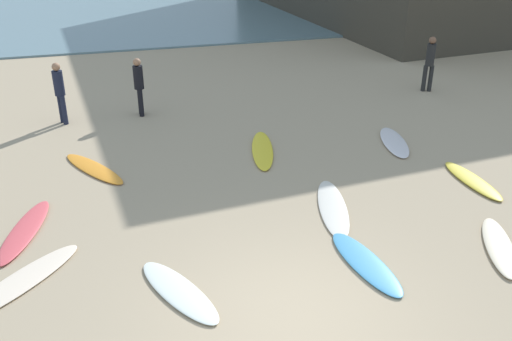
# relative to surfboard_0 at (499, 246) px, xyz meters

# --- Properties ---
(ground_plane) EXTENTS (120.00, 120.00, 0.00)m
(ground_plane) POSITION_rel_surfboard_0_xyz_m (-4.17, -0.72, -0.04)
(ground_plane) COLOR tan
(surfboard_0) EXTENTS (1.33, 2.03, 0.09)m
(surfboard_0) POSITION_rel_surfboard_0_xyz_m (0.00, 0.00, 0.00)
(surfboard_0) COLOR beige
(surfboard_0) RESTS_ON ground_plane
(surfboard_1) EXTENTS (0.50, 2.01, 0.08)m
(surfboard_1) POSITION_rel_surfboard_0_xyz_m (1.13, 2.44, -0.00)
(surfboard_1) COLOR yellow
(surfboard_1) RESTS_ON ground_plane
(surfboard_2) EXTENTS (1.17, 2.48, 0.06)m
(surfboard_2) POSITION_rel_surfboard_0_xyz_m (-2.35, 2.15, -0.01)
(surfboard_2) COLOR silver
(surfboard_2) RESTS_ON ground_plane
(surfboard_3) EXTENTS (1.36, 2.09, 0.07)m
(surfboard_3) POSITION_rel_surfboard_0_xyz_m (-5.80, 0.28, -0.01)
(surfboard_3) COLOR white
(surfboard_3) RESTS_ON ground_plane
(surfboard_4) EXTENTS (0.81, 2.12, 0.08)m
(surfboard_4) POSITION_rel_surfboard_0_xyz_m (-2.56, 0.19, -0.01)
(surfboard_4) COLOR #4A9FD6
(surfboard_4) RESTS_ON ground_plane
(surfboard_5) EXTENTS (1.10, 2.36, 0.09)m
(surfboard_5) POSITION_rel_surfboard_0_xyz_m (-8.35, 2.87, 0.00)
(surfboard_5) COLOR #E4545A
(surfboard_5) RESTS_ON ground_plane
(surfboard_6) EXTENTS (1.59, 2.24, 0.07)m
(surfboard_6) POSITION_rel_surfboard_0_xyz_m (-7.04, 5.36, -0.01)
(surfboard_6) COLOR orange
(surfboard_6) RESTS_ON ground_plane
(surfboard_7) EXTENTS (1.09, 2.11, 0.09)m
(surfboard_7) POSITION_rel_surfboard_0_xyz_m (0.49, 4.89, -0.00)
(surfboard_7) COLOR white
(surfboard_7) RESTS_ON ground_plane
(surfboard_8) EXTENTS (2.14, 2.16, 0.07)m
(surfboard_8) POSITION_rel_surfboard_0_xyz_m (-8.27, 1.24, -0.01)
(surfboard_8) COLOR #F5DFC6
(surfboard_8) RESTS_ON ground_plane
(surfboard_9) EXTENTS (1.07, 2.48, 0.08)m
(surfboard_9) POSITION_rel_surfboard_0_xyz_m (-2.94, 5.33, -0.01)
(surfboard_9) COLOR yellow
(surfboard_9) RESTS_ON ground_plane
(beachgoer_near) EXTENTS (0.28, 0.34, 1.69)m
(beachgoer_near) POSITION_rel_surfboard_0_xyz_m (-5.62, 8.80, 0.89)
(beachgoer_near) COLOR black
(beachgoer_near) RESTS_ON ground_plane
(beachgoer_mid) EXTENTS (0.35, 0.35, 1.79)m
(beachgoer_mid) POSITION_rel_surfboard_0_xyz_m (3.63, 8.61, 0.96)
(beachgoer_mid) COLOR black
(beachgoer_mid) RESTS_ON ground_plane
(beachgoer_far) EXTENTS (0.37, 0.37, 1.73)m
(beachgoer_far) POSITION_rel_surfboard_0_xyz_m (-7.79, 8.72, 0.92)
(beachgoer_far) COLOR #191E33
(beachgoer_far) RESTS_ON ground_plane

